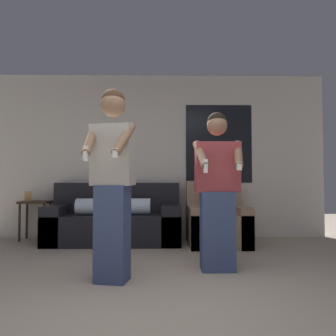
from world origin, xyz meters
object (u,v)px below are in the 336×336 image
Objects in this scene: couch at (115,221)px; side_table at (35,208)px; person_right at (217,191)px; armchair at (217,222)px; person_left at (113,180)px.

couch is 1.32m from side_table.
side_table is 3.17m from person_right.
armchair is (1.52, -0.14, -0.00)m from couch.
person_left is at bearing -82.41° from couch.
armchair is 2.29m from person_left.
person_right is at bearing -34.85° from side_table.
person_left is at bearing -160.97° from person_right.
side_table is 2.70m from person_left.
person_right is (2.59, -1.80, 0.33)m from side_table.
armchair is at bearing -7.34° from side_table.
person_right reaches higher than side_table.
person_right is at bearing -98.91° from armchair.
side_table is (-2.82, 0.36, 0.18)m from armchair.
side_table is (-1.29, 0.22, 0.18)m from couch.
couch is 2.11m from person_right.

